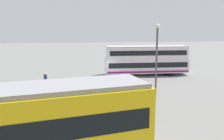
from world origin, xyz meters
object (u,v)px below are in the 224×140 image
pedestrian_near_railing (46,80)px  pedestrian_crossing (106,87)px  double_decker_bus (146,60)px  street_lamp (157,54)px

pedestrian_near_railing → pedestrian_crossing: bearing=149.1°
double_decker_bus → street_lamp: 10.02m
double_decker_bus → pedestrian_crossing: double_decker_bus is taller
pedestrian_near_railing → pedestrian_crossing: size_ratio=1.09×
pedestrian_crossing → street_lamp: street_lamp is taller
double_decker_bus → pedestrian_near_railing: size_ratio=5.93×
street_lamp → pedestrian_near_railing: bearing=-19.1°
double_decker_bus → pedestrian_crossing: size_ratio=6.47×
pedestrian_crossing → street_lamp: size_ratio=0.26×
double_decker_bus → pedestrian_crossing: (6.38, 9.50, -0.96)m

